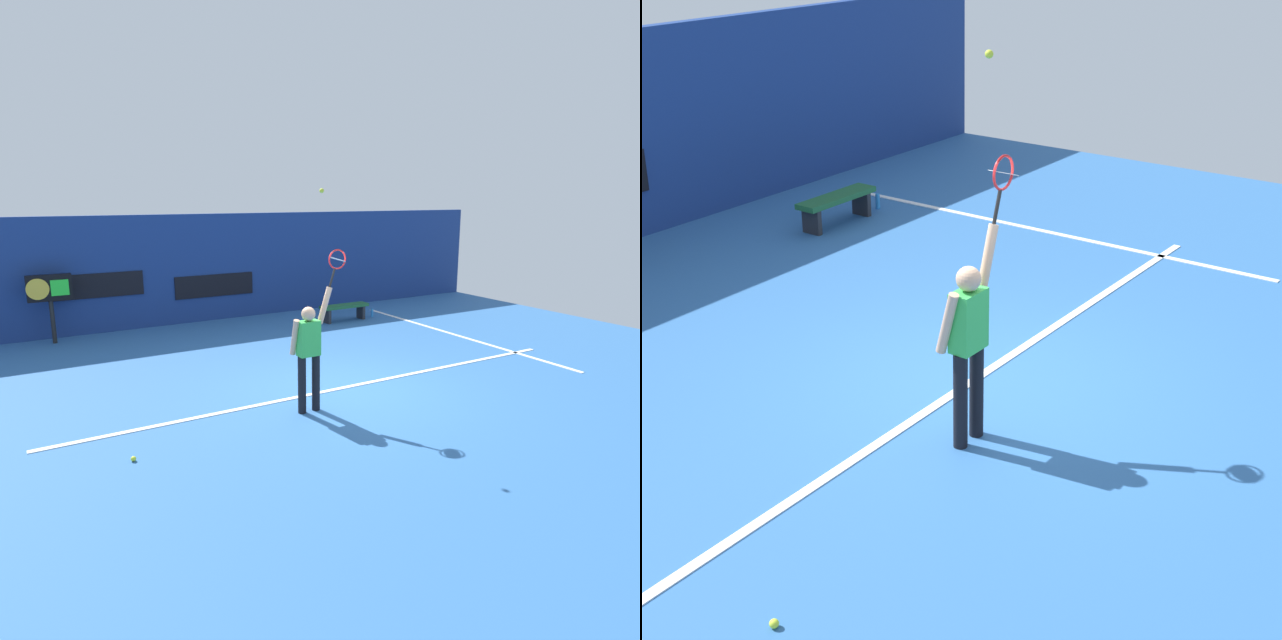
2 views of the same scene
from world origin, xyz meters
TOP-DOWN VIEW (x-y plane):
  - ground_plane at (0.00, 0.00)m, footprint 18.00×18.00m
  - back_wall at (0.00, 6.70)m, footprint 18.00×0.20m
  - sponsor_banner_center at (0.00, 6.58)m, footprint 2.20×0.03m
  - sponsor_banner_portside at (-3.00, 6.58)m, footprint 2.20×0.03m
  - court_baseline at (0.00, 0.13)m, footprint 10.00×0.10m
  - court_sideline at (4.46, 2.00)m, footprint 0.10×7.00m
  - tennis_player at (-1.04, -0.50)m, footprint 0.67×0.31m
  - tennis_racket at (-0.54, -0.50)m, footprint 0.40×0.27m
  - tennis_ball at (-0.84, -0.55)m, footprint 0.07×0.07m
  - scoreboard_clock at (-4.10, 6.12)m, footprint 0.96×0.20m
  - court_bench at (2.99, 4.70)m, footprint 1.40×0.36m
  - water_bottle at (3.92, 4.70)m, footprint 0.07×0.07m
  - spare_ball at (-3.83, -0.84)m, footprint 0.07×0.07m

SIDE VIEW (x-z plane):
  - ground_plane at x=0.00m, z-range 0.00..0.00m
  - court_baseline at x=0.00m, z-range 0.00..0.01m
  - court_sideline at x=4.46m, z-range 0.00..0.01m
  - spare_ball at x=-3.83m, z-range 0.00..0.07m
  - water_bottle at x=3.92m, z-range 0.00..0.24m
  - court_bench at x=2.99m, z-range 0.11..0.56m
  - sponsor_banner_center at x=0.00m, z-range 0.66..1.26m
  - tennis_player at x=-1.04m, z-range 0.02..2.00m
  - sponsor_banner_portside at x=-3.00m, z-range 0.90..1.50m
  - scoreboard_clock at x=-4.10m, z-range 0.43..2.03m
  - back_wall at x=0.00m, z-range 0.00..2.88m
  - tennis_racket at x=-0.54m, z-range 2.04..2.67m
  - tennis_ball at x=-0.84m, z-range 3.38..3.45m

